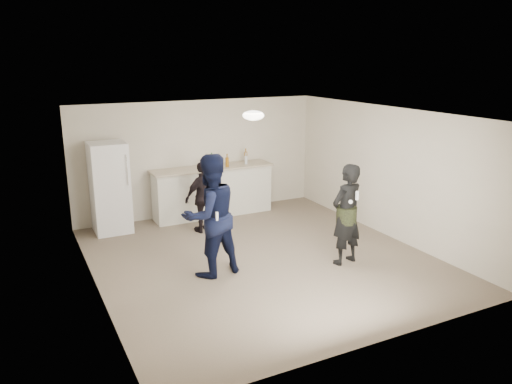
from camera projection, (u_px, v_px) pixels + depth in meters
name	position (u px, v px, depth m)	size (l,w,h in m)	color
floor	(261.00, 258.00, 8.69)	(6.00, 6.00, 0.00)	#6B5B4C
ceiling	(262.00, 114.00, 8.03)	(6.00, 6.00, 0.00)	silver
wall_back	(199.00, 158.00, 10.94)	(6.00, 6.00, 0.00)	beige
wall_front	(380.00, 248.00, 5.77)	(6.00, 6.00, 0.00)	beige
wall_left	(92.00, 211.00, 7.17)	(6.00, 6.00, 0.00)	beige
wall_right	(389.00, 172.00, 9.55)	(6.00, 6.00, 0.00)	beige
counter	(213.00, 192.00, 10.93)	(2.60, 0.56, 1.05)	beige
counter_top	(212.00, 168.00, 10.78)	(2.68, 0.64, 0.04)	#B8A78E
fridge	(110.00, 188.00, 9.81)	(0.70, 0.70, 1.80)	white
fridge_handle	(127.00, 170.00, 9.51)	(0.02, 0.02, 0.60)	silver
ceiling_dome	(253.00, 115.00, 8.30)	(0.36, 0.36, 0.16)	white
shaker	(203.00, 165.00, 10.58)	(0.08, 0.08, 0.17)	#B5B5B9
man	(210.00, 216.00, 7.82)	(0.96, 0.75, 1.97)	#0E163B
woman	(346.00, 214.00, 8.29)	(0.63, 0.41, 1.72)	black
camo_shorts	(346.00, 215.00, 8.29)	(0.34, 0.34, 0.28)	#283317
spectator	(204.00, 197.00, 9.85)	(0.83, 0.35, 1.42)	black
remote_man	(217.00, 217.00, 7.56)	(0.04, 0.04, 0.15)	white
nunchuk_man	(223.00, 219.00, 7.66)	(0.07, 0.07, 0.07)	white
remote_woman	(357.00, 196.00, 7.97)	(0.04, 0.04, 0.15)	white
nunchuk_woman	(351.00, 202.00, 7.98)	(0.07, 0.07, 0.07)	white
bottle_cluster	(233.00, 160.00, 10.96)	(0.89, 0.28, 0.24)	#945D15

